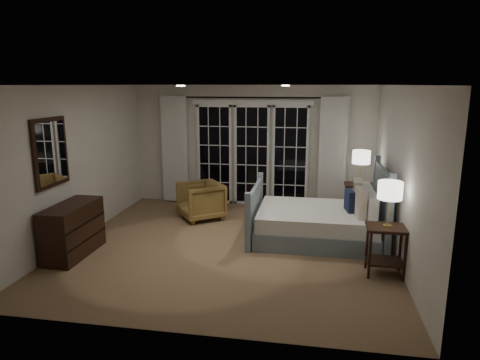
% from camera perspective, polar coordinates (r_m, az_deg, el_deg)
% --- Properties ---
extents(floor, '(5.00, 5.00, 0.00)m').
position_cam_1_polar(floor, '(6.89, -1.43, -8.72)').
color(floor, brown).
rests_on(floor, ground).
extents(ceiling, '(5.00, 5.00, 0.00)m').
position_cam_1_polar(ceiling, '(6.42, -1.56, 12.55)').
color(ceiling, white).
rests_on(ceiling, wall_back).
extents(wall_left, '(0.02, 5.00, 2.50)m').
position_cam_1_polar(wall_left, '(7.44, -20.75, 2.06)').
color(wall_left, silver).
rests_on(wall_left, floor).
extents(wall_right, '(0.02, 5.00, 2.50)m').
position_cam_1_polar(wall_right, '(6.54, 20.53, 0.72)').
color(wall_right, silver).
rests_on(wall_right, floor).
extents(wall_back, '(5.00, 0.02, 2.50)m').
position_cam_1_polar(wall_back, '(8.97, 1.62, 4.57)').
color(wall_back, silver).
rests_on(wall_back, floor).
extents(wall_front, '(5.00, 0.02, 2.50)m').
position_cam_1_polar(wall_front, '(4.19, -8.18, -4.99)').
color(wall_front, silver).
rests_on(wall_front, floor).
extents(french_doors, '(2.50, 0.04, 2.20)m').
position_cam_1_polar(french_doors, '(8.96, 1.58, 3.52)').
color(french_doors, black).
rests_on(french_doors, wall_back).
extents(curtain_rod, '(3.50, 0.03, 0.03)m').
position_cam_1_polar(curtain_rod, '(8.79, 1.57, 10.94)').
color(curtain_rod, black).
rests_on(curtain_rod, wall_back).
extents(curtain_left, '(0.55, 0.10, 2.25)m').
position_cam_1_polar(curtain_left, '(9.25, -8.68, 4.04)').
color(curtain_left, silver).
rests_on(curtain_left, curtain_rod).
extents(curtain_right, '(0.55, 0.10, 2.25)m').
position_cam_1_polar(curtain_right, '(8.79, 12.23, 3.46)').
color(curtain_right, silver).
rests_on(curtain_right, curtain_rod).
extents(downlight_a, '(0.12, 0.12, 0.01)m').
position_cam_1_polar(downlight_a, '(6.91, 6.12, 12.41)').
color(downlight_a, white).
rests_on(downlight_a, ceiling).
extents(downlight_b, '(0.12, 0.12, 0.01)m').
position_cam_1_polar(downlight_b, '(6.18, -7.90, 12.34)').
color(downlight_b, white).
rests_on(downlight_b, ceiling).
extents(bed, '(2.10, 1.50, 1.22)m').
position_cam_1_polar(bed, '(7.17, 10.65, -5.41)').
color(bed, slate).
rests_on(bed, floor).
extents(nightstand_left, '(0.52, 0.42, 0.68)m').
position_cam_1_polar(nightstand_left, '(6.06, 18.89, -7.95)').
color(nightstand_left, black).
rests_on(nightstand_left, floor).
extents(nightstand_right, '(0.54, 0.43, 0.70)m').
position_cam_1_polar(nightstand_right, '(8.29, 15.56, -2.12)').
color(nightstand_right, black).
rests_on(nightstand_right, floor).
extents(lamp_left, '(0.32, 0.32, 0.61)m').
position_cam_1_polar(lamp_left, '(5.86, 19.39, -1.37)').
color(lamp_left, '#D4B654').
rests_on(lamp_left, nightstand_left).
extents(lamp_right, '(0.33, 0.33, 0.63)m').
position_cam_1_polar(lamp_right, '(8.14, 15.87, 2.91)').
color(lamp_right, '#D4B654').
rests_on(lamp_right, nightstand_right).
extents(armchair, '(1.06, 1.06, 0.70)m').
position_cam_1_polar(armchair, '(8.16, -5.24, -2.77)').
color(armchair, brown).
rests_on(armchair, floor).
extents(dresser, '(0.47, 1.10, 0.78)m').
position_cam_1_polar(dresser, '(6.88, -21.41, -6.21)').
color(dresser, black).
rests_on(dresser, floor).
extents(mirror, '(0.05, 0.85, 1.00)m').
position_cam_1_polar(mirror, '(6.74, -23.93, 3.36)').
color(mirror, black).
rests_on(mirror, wall_left).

